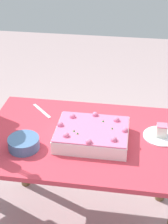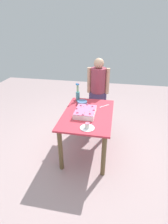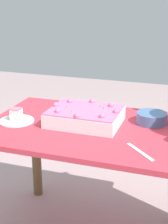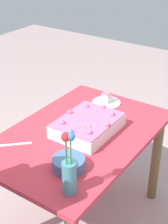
{
  "view_description": "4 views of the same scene",
  "coord_description": "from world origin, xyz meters",
  "px_view_note": "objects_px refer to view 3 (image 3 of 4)",
  "views": [
    {
      "loc": [
        0.25,
        -1.64,
        1.95
      ],
      "look_at": [
        -0.01,
        0.05,
        0.9
      ],
      "focal_mm": 55.0,
      "sensor_mm": 36.0,
      "label": 1
    },
    {
      "loc": [
        2.52,
        0.41,
        2.12
      ],
      "look_at": [
        0.01,
        -0.06,
        0.78
      ],
      "focal_mm": 28.0,
      "sensor_mm": 36.0,
      "label": 2
    },
    {
      "loc": [
        -0.55,
        1.76,
        1.5
      ],
      "look_at": [
        0.07,
        -0.09,
        0.81
      ],
      "focal_mm": 55.0,
      "sensor_mm": 36.0,
      "label": 3
    },
    {
      "loc": [
        -1.49,
        -1.06,
        1.92
      ],
      "look_at": [
        0.06,
        0.0,
        0.88
      ],
      "focal_mm": 55.0,
      "sensor_mm": 36.0,
      "label": 4
    }
  ],
  "objects_px": {
    "sheet_cake": "(85,116)",
    "fruit_bowl": "(151,118)",
    "serving_plate_with_slice": "(16,118)",
    "cake_knife": "(140,152)"
  },
  "relations": [
    {
      "from": "serving_plate_with_slice",
      "to": "fruit_bowl",
      "type": "distance_m",
      "value": 0.8
    },
    {
      "from": "sheet_cake",
      "to": "cake_knife",
      "type": "bearing_deg",
      "value": 143.36
    },
    {
      "from": "sheet_cake",
      "to": "serving_plate_with_slice",
      "type": "height_order",
      "value": "sheet_cake"
    },
    {
      "from": "fruit_bowl",
      "to": "serving_plate_with_slice",
      "type": "bearing_deg",
      "value": 16.51
    },
    {
      "from": "sheet_cake",
      "to": "fruit_bowl",
      "type": "bearing_deg",
      "value": -161.33
    },
    {
      "from": "cake_knife",
      "to": "serving_plate_with_slice",
      "type": "bearing_deg",
      "value": -147.17
    },
    {
      "from": "cake_knife",
      "to": "fruit_bowl",
      "type": "bearing_deg",
      "value": 136.26
    },
    {
      "from": "sheet_cake",
      "to": "fruit_bowl",
      "type": "xyz_separation_m",
      "value": [
        -0.37,
        -0.13,
        -0.01
      ]
    },
    {
      "from": "serving_plate_with_slice",
      "to": "cake_knife",
      "type": "bearing_deg",
      "value": 167.17
    },
    {
      "from": "fruit_bowl",
      "to": "sheet_cake",
      "type": "bearing_deg",
      "value": 18.67
    }
  ]
}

